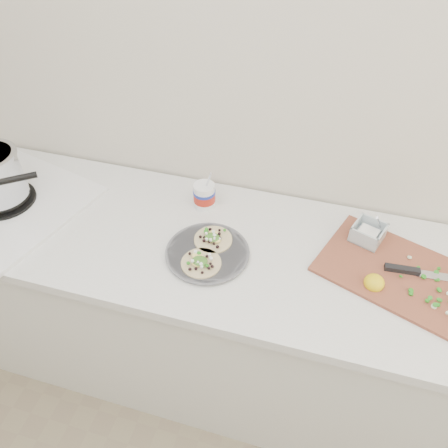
# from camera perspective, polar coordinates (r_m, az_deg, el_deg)

# --- Properties ---
(counter) EXTENTS (2.44, 0.66, 0.90)m
(counter) POSITION_cam_1_polar(r_m,az_deg,el_deg) (1.89, -0.37, -11.77)
(counter) COLOR silver
(counter) RESTS_ON ground
(taco_plate) EXTENTS (0.29, 0.29, 0.04)m
(taco_plate) POSITION_cam_1_polar(r_m,az_deg,el_deg) (1.48, -2.19, -3.53)
(taco_plate) COLOR #56575D
(taco_plate) RESTS_ON counter
(tub) EXTENTS (0.08, 0.08, 0.19)m
(tub) POSITION_cam_1_polar(r_m,az_deg,el_deg) (1.64, -2.50, 4.07)
(tub) COLOR white
(tub) RESTS_ON counter
(cutboard) EXTENTS (0.55, 0.46, 0.07)m
(cutboard) POSITION_cam_1_polar(r_m,az_deg,el_deg) (1.54, 21.26, -5.04)
(cutboard) COLOR brown
(cutboard) RESTS_ON counter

